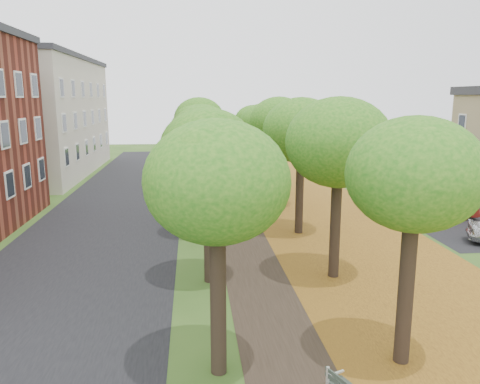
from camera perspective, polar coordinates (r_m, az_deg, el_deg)
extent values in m
plane|color=#2D4C19|center=(12.98, 7.80, -20.34)|extent=(120.00, 120.00, 0.00)
cube|color=black|center=(27.00, -15.81, -3.60)|extent=(8.00, 70.00, 0.01)
cube|color=black|center=(26.73, 0.25, -3.31)|extent=(3.20, 70.00, 0.01)
cube|color=#96651B|center=(27.69, 10.61, -2.98)|extent=(7.50, 70.00, 0.01)
cube|color=black|center=(31.99, 24.87, -1.92)|extent=(9.00, 16.00, 0.01)
cylinder|color=black|center=(11.78, -2.68, -13.20)|extent=(0.40, 0.40, 3.81)
ellipsoid|color=#1B6214|center=(10.87, -2.83, 1.68)|extent=(3.59, 3.59, 3.05)
cylinder|color=black|center=(17.41, -3.80, -4.96)|extent=(0.40, 0.40, 3.81)
ellipsoid|color=#1B6214|center=(16.81, -3.94, 5.14)|extent=(3.59, 3.59, 3.05)
cylinder|color=black|center=(23.23, -4.36, -0.79)|extent=(0.40, 0.40, 3.81)
ellipsoid|color=#1B6214|center=(22.78, -4.47, 6.79)|extent=(3.59, 3.59, 3.05)
cylinder|color=black|center=(29.12, -4.69, 1.71)|extent=(0.40, 0.40, 3.81)
ellipsoid|color=#1B6214|center=(28.76, -4.79, 7.75)|extent=(3.59, 3.59, 3.05)
cylinder|color=black|center=(35.05, -4.91, 3.36)|extent=(0.40, 0.40, 3.81)
ellipsoid|color=#1B6214|center=(34.75, -4.99, 8.38)|extent=(3.59, 3.59, 3.05)
cylinder|color=black|center=(40.99, -5.06, 4.53)|extent=(0.40, 0.40, 3.81)
ellipsoid|color=#1B6214|center=(40.74, -5.14, 8.82)|extent=(3.59, 3.59, 3.05)
cylinder|color=black|center=(12.93, 19.54, -11.57)|extent=(0.40, 0.40, 3.81)
ellipsoid|color=#1B6214|center=(12.10, 20.51, 1.97)|extent=(3.59, 3.59, 3.05)
cylinder|color=black|center=(18.21, 11.52, -4.43)|extent=(0.40, 0.40, 3.81)
ellipsoid|color=#1B6214|center=(17.63, 11.91, 5.22)|extent=(3.59, 3.59, 3.05)
cylinder|color=black|center=(23.83, 7.26, -0.53)|extent=(0.40, 0.40, 3.81)
ellipsoid|color=#1B6214|center=(23.39, 7.45, 6.85)|extent=(3.59, 3.59, 3.05)
cylinder|color=black|center=(29.60, 4.65, 1.87)|extent=(0.40, 0.40, 3.81)
ellipsoid|color=#1B6214|center=(29.25, 4.75, 7.81)|extent=(3.59, 3.59, 3.05)
cylinder|color=black|center=(35.45, 2.89, 3.48)|extent=(0.40, 0.40, 3.81)
ellipsoid|color=#1B6214|center=(35.15, 2.94, 8.44)|extent=(3.59, 3.59, 3.05)
cylinder|color=black|center=(41.34, 1.63, 4.63)|extent=(0.40, 0.40, 3.81)
ellipsoid|color=#1B6214|center=(41.09, 1.65, 8.89)|extent=(3.59, 3.59, 3.05)
cube|color=beige|center=(45.99, -24.16, 8.21)|extent=(10.00, 20.00, 10.00)
cube|color=#2D2D33|center=(46.08, -24.71, 14.66)|extent=(10.30, 20.30, 0.40)
cube|color=silver|center=(11.73, 11.65, -20.82)|extent=(0.42, 0.22, 0.04)
imported|color=maroon|center=(29.13, 22.85, -1.51)|extent=(4.54, 1.85, 1.46)
imported|color=#313135|center=(30.38, 21.22, -1.02)|extent=(4.94, 3.21, 1.33)
imported|color=white|center=(31.42, 20.23, -0.41)|extent=(5.86, 4.31, 1.48)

